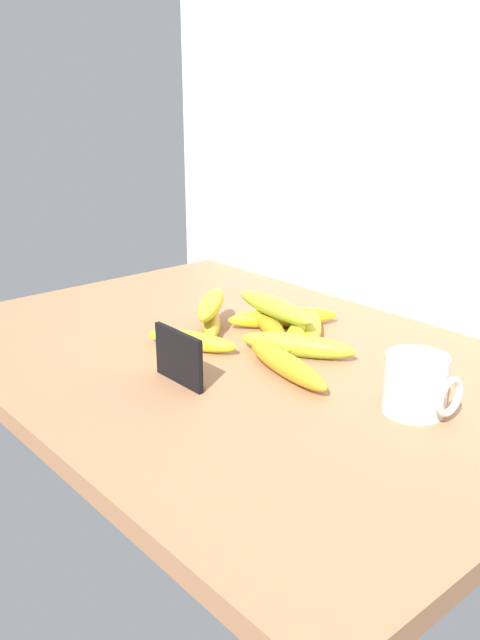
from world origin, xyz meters
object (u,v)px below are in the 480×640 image
coffee_mug (417,384)px  banana_4 (283,318)px  banana_1 (299,331)px  banana_5 (270,326)px  banana_2 (285,366)px  banana_6 (298,345)px  banana_0 (191,341)px  banana_9 (275,307)px  banana_8 (211,304)px  banana_7 (311,325)px  chalkboard_sign (179,359)px  banana_3 (211,322)px

coffee_mug → banana_4: coffee_mug is taller
banana_1 → banana_5: same height
banana_2 → banana_6: 9.10cm
coffee_mug → banana_1: size_ratio=0.50×
banana_0 → banana_6: (13.95, 11.78, 0.30)cm
coffee_mug → banana_4: 38.61cm
banana_4 → banana_5: (1.52, -4.81, -0.08)cm
banana_1 → banana_4: size_ratio=0.97×
banana_6 → banana_9: size_ratio=0.96×
banana_6 → banana_8: banana_8 is taller
coffee_mug → banana_6: size_ratio=0.52×
banana_2 → banana_7: same height
banana_1 → banana_7: (-0.47, 3.73, 0.08)cm
banana_2 → banana_9: size_ratio=0.98×
chalkboard_sign → banana_3: size_ratio=0.67×
banana_3 → banana_9: (9.29, 7.46, 3.62)cm
banana_3 → banana_8: size_ratio=0.99×
banana_6 → banana_9: banana_9 is taller
banana_8 → banana_0: bearing=-60.0°
banana_1 → banana_5: size_ratio=1.23×
banana_6 → banana_0: bearing=-139.8°
banana_0 → banana_9: banana_9 is taller
chalkboard_sign → banana_4: chalkboard_sign is taller
banana_0 → banana_2: bearing=12.2°
banana_2 → banana_5: size_ratio=1.22×
chalkboard_sign → banana_2: 16.52cm
banana_8 → banana_1: bearing=34.7°
chalkboard_sign → banana_0: 13.71cm
banana_4 → banana_9: 5.93cm
banana_3 → banana_7: bearing=43.4°
banana_1 → banana_7: size_ratio=1.24×
banana_1 → banana_9: bearing=-161.3°
chalkboard_sign → banana_2: chalkboard_sign is taller
banana_3 → banana_4: 13.69cm
banana_6 → banana_8: (-18.64, -3.66, 3.41)cm
chalkboard_sign → banana_5: (-6.16, 24.81, -2.12)cm
coffee_mug → banana_9: 35.47cm
banana_2 → banana_9: banana_9 is taller
banana_7 → banana_9: size_ratio=0.80×
chalkboard_sign → banana_5: chalkboard_sign is taller
banana_3 → banana_6: 19.42cm
chalkboard_sign → banana_4: (-7.68, 29.62, -2.04)cm
banana_3 → banana_0: bearing=-58.4°
banana_6 → banana_1: bearing=132.3°
banana_3 → banana_6: banana_6 is taller
coffee_mug → banana_0: size_ratio=0.61×
chalkboard_sign → banana_9: bearing=102.2°
banana_6 → banana_7: (-5.62, 9.40, -0.11)cm
coffee_mug → banana_8: bearing=-178.2°
banana_2 → banana_0: bearing=-167.8°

